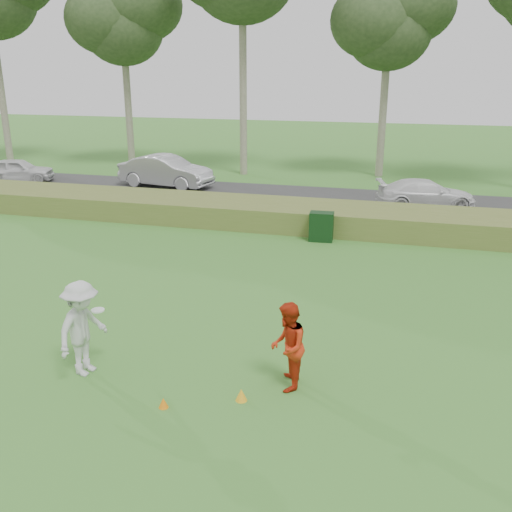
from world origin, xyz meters
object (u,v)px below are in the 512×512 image
(player_white, at_px, (82,328))
(cone_orange, at_px, (163,403))
(car_mid, at_px, (166,171))
(car_right, at_px, (426,194))
(utility_cabinet, at_px, (321,227))
(car_left, at_px, (18,170))
(player_red, at_px, (288,347))
(cone_yellow, at_px, (241,395))

(player_white, relative_size, cone_orange, 10.01)
(car_mid, xyz_separation_m, car_right, (13.43, -1.33, -0.20))
(player_white, xyz_separation_m, utility_cabinet, (3.24, 10.98, -0.48))
(car_left, relative_size, car_right, 0.88)
(utility_cabinet, bearing_deg, player_red, -88.01)
(cone_yellow, relative_size, car_left, 0.06)
(player_red, xyz_separation_m, car_left, (-19.26, 17.19, -0.19))
(player_white, height_order, cone_orange, player_white)
(cone_orange, bearing_deg, player_red, 32.47)
(car_right, bearing_deg, utility_cabinet, 136.27)
(car_left, bearing_deg, car_mid, -105.13)
(car_left, xyz_separation_m, car_mid, (8.61, 0.90, 0.18))
(player_white, xyz_separation_m, player_red, (4.23, 0.55, -0.12))
(player_white, bearing_deg, car_left, 49.58)
(car_mid, bearing_deg, cone_orange, -147.58)
(car_right, bearing_deg, player_red, 157.63)
(player_white, xyz_separation_m, car_mid, (-6.41, 18.65, -0.13))
(cone_yellow, bearing_deg, utility_cabinet, 91.24)
(car_left, bearing_deg, utility_cabinet, -131.46)
(cone_yellow, xyz_separation_m, car_right, (3.54, 17.48, 0.57))
(utility_cabinet, distance_m, car_left, 19.48)
(car_left, bearing_deg, cone_orange, -158.36)
(player_white, xyz_separation_m, car_left, (-15.02, 17.75, -0.31))
(utility_cabinet, bearing_deg, car_mid, 138.07)
(cone_orange, bearing_deg, player_white, 159.58)
(cone_orange, distance_m, car_mid, 21.25)
(utility_cabinet, relative_size, car_left, 0.28)
(utility_cabinet, height_order, car_mid, car_mid)
(utility_cabinet, height_order, car_right, car_right)
(car_right, bearing_deg, cone_orange, 151.92)
(player_red, height_order, car_right, player_red)
(car_left, bearing_deg, player_white, -160.88)
(player_red, bearing_deg, cone_yellow, -54.79)
(car_mid, height_order, car_right, car_mid)
(cone_yellow, height_order, car_left, car_left)
(car_mid, bearing_deg, player_white, -152.31)
(car_left, height_order, car_right, car_left)
(car_mid, relative_size, car_right, 1.15)
(player_white, height_order, player_red, player_white)
(player_white, xyz_separation_m, car_right, (7.02, 17.32, -0.33))
(player_red, distance_m, utility_cabinet, 10.48)
(cone_orange, xyz_separation_m, car_left, (-17.15, 18.54, 0.62))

